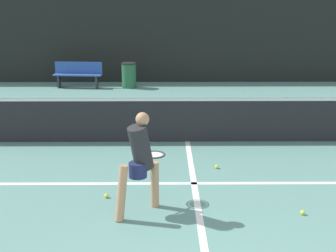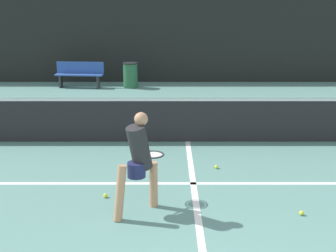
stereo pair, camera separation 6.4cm
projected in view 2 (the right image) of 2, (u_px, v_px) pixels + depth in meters
name	position (u px, v px, depth m)	size (l,w,h in m)	color
court_service_line	(194.00, 183.00, 7.76)	(8.25, 0.10, 0.01)	white
court_center_mark	(194.00, 184.00, 7.74)	(0.10, 4.74, 0.01)	white
net	(189.00, 118.00, 9.89)	(11.09, 0.09, 1.07)	slate
fence_back	(180.00, 41.00, 16.70)	(24.00, 0.06, 2.95)	black
player_practicing	(139.00, 159.00, 6.54)	(0.80, 1.08, 1.47)	tan
tennis_ball_scattered_0	(106.00, 196.00, 7.21)	(0.07, 0.07, 0.07)	#D1E033
tennis_ball_scattered_3	(217.00, 167.00, 8.43)	(0.07, 0.07, 0.07)	#D1E033
tennis_ball_scattered_4	(302.00, 213.00, 6.62)	(0.07, 0.07, 0.07)	#D1E033
courtside_bench	(80.00, 74.00, 15.95)	(1.66, 0.53, 0.86)	#2D519E
trash_bin	(131.00, 75.00, 15.91)	(0.51, 0.51, 0.85)	#28603D
parked_car	(234.00, 55.00, 19.75)	(1.76, 4.48, 1.44)	maroon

